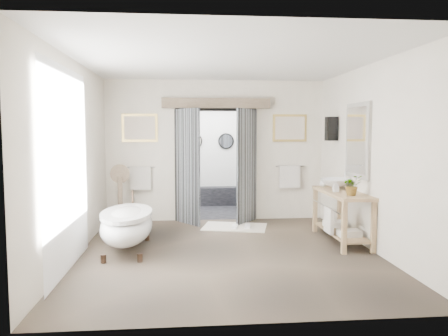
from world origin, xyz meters
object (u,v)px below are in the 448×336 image
Objects in this scene: basin at (335,184)px; vanity at (341,212)px; clawfoot_tub at (127,225)px; rug at (235,227)px.

vanity is at bearing -80.72° from basin.
rug is at bearing 39.00° from clawfoot_tub.
clawfoot_tub is 2.42m from rug.
basin reaches higher than vanity.
vanity is 0.55m from basin.
basin is (1.67, -0.90, 0.93)m from rug.
clawfoot_tub is at bearing -175.88° from vanity.
clawfoot_tub is 1.08× the size of vanity.
clawfoot_tub is 3.61m from basin.
vanity is (3.49, 0.25, 0.09)m from clawfoot_tub.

